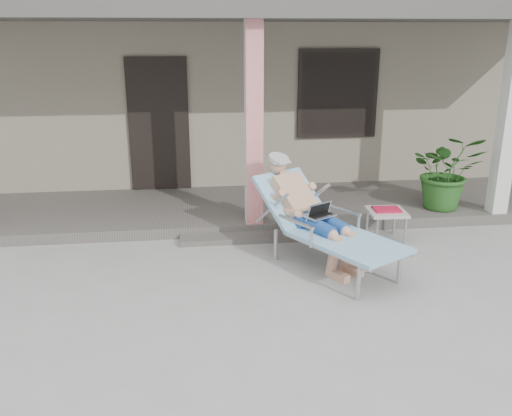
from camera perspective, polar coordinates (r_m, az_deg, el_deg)
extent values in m
plane|color=#9E9E99|center=(5.47, 2.55, -10.38)|extent=(60.00, 60.00, 0.00)
cube|color=gray|center=(11.33, -2.96, 12.37)|extent=(10.00, 5.00, 3.00)
cube|color=#474442|center=(11.29, -3.10, 20.73)|extent=(10.40, 5.40, 0.30)
cube|color=black|center=(8.84, -10.18, 8.58)|extent=(0.95, 0.06, 2.10)
cube|color=black|center=(9.10, 8.60, 11.79)|extent=(1.20, 0.06, 1.30)
cube|color=black|center=(9.09, 8.61, 11.78)|extent=(1.32, 0.05, 1.42)
cube|color=#605B56|center=(8.19, -0.94, 0.02)|extent=(10.00, 2.00, 0.15)
cube|color=red|center=(7.04, -0.23, 8.62)|extent=(0.22, 0.22, 2.61)
cube|color=silver|center=(8.23, 25.04, 8.32)|extent=(0.22, 0.22, 2.61)
cube|color=#474442|center=(7.80, -1.05, 20.04)|extent=(10.00, 2.30, 0.24)
cube|color=#605B56|center=(7.12, 0.07, -3.10)|extent=(2.00, 0.30, 0.07)
cylinder|color=#B7B7BC|center=(5.60, 10.74, -7.79)|extent=(0.04, 0.04, 0.38)
cylinder|color=#B7B7BC|center=(6.07, 14.86, -6.04)|extent=(0.04, 0.04, 0.38)
cylinder|color=#B7B7BC|center=(6.47, 2.08, -3.89)|extent=(0.04, 0.04, 0.38)
cylinder|color=#B7B7BC|center=(6.87, 6.24, -2.65)|extent=(0.04, 0.04, 0.38)
cube|color=#B7B7BC|center=(6.04, 9.54, -3.66)|extent=(1.19, 1.41, 0.03)
cube|color=#8FCBDD|center=(6.03, 9.56, -3.44)|extent=(1.30, 1.50, 0.04)
cube|color=#B7B7BC|center=(6.57, 3.83, 0.61)|extent=(0.86, 0.84, 0.51)
cube|color=#8FCBDD|center=(6.56, 3.84, 0.91)|extent=(0.98, 0.96, 0.58)
cylinder|color=#B3B3B6|center=(6.67, 2.24, 5.25)|extent=(0.35, 0.35, 0.13)
cube|color=silver|center=(6.26, 6.66, -0.77)|extent=(0.42, 0.38, 0.24)
cube|color=#B3B2AD|center=(7.24, 13.61, -0.41)|extent=(0.50, 0.50, 0.04)
cylinder|color=#B7B7BC|center=(7.07, 12.58, -2.48)|extent=(0.03, 0.03, 0.36)
cylinder|color=#B7B7BC|center=(7.20, 15.43, -2.32)|extent=(0.03, 0.03, 0.36)
cylinder|color=#B7B7BC|center=(7.40, 11.62, -1.47)|extent=(0.03, 0.03, 0.36)
cylinder|color=#B7B7BC|center=(7.53, 14.36, -1.34)|extent=(0.03, 0.03, 0.36)
cube|color=red|center=(7.23, 13.63, -0.16)|extent=(0.35, 0.26, 0.03)
cube|color=black|center=(7.34, 13.30, 0.10)|extent=(0.33, 0.04, 0.03)
imported|color=#26591E|center=(8.26, 19.45, 3.67)|extent=(1.20, 1.11, 1.10)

